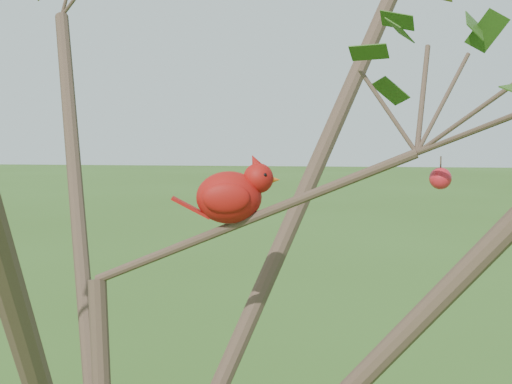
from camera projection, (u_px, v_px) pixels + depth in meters
crabapple_tree at (113, 199)px, 1.24m from camera, size 2.35×2.05×2.95m
cardinal at (233, 195)px, 1.32m from camera, size 0.20×0.11×0.14m
distant_trees at (328, 154)px, 25.07m from camera, size 41.22×12.21×3.07m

